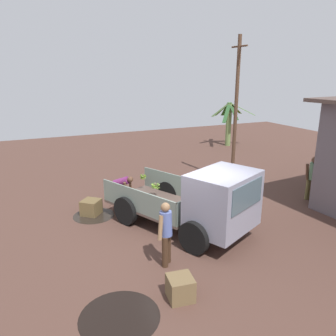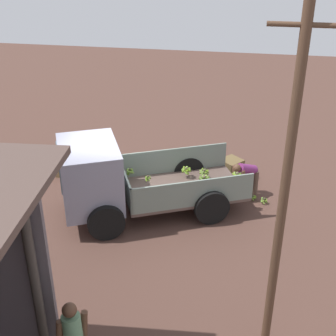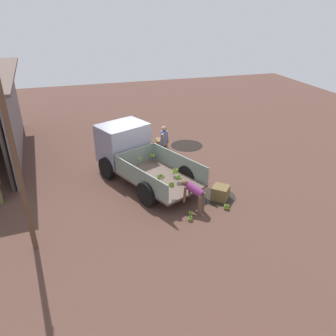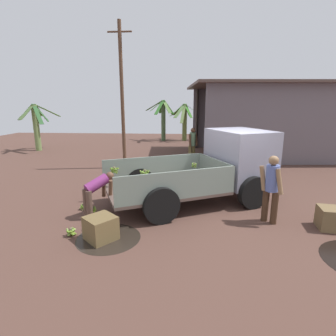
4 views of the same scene
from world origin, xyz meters
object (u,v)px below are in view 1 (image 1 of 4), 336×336
(wooden_crate_1, at_px, (180,288))
(banana_bunch_on_ground_2, at_px, (126,195))
(person_foreground_visitor, at_px, (166,231))
(person_bystander_near_shed, at_px, (313,176))
(banana_bunch_on_ground_1, at_px, (125,199))
(utility_pole, at_px, (236,110))
(banana_bunch_on_ground_0, at_px, (90,204))
(cargo_truck, at_px, (208,202))
(banana_bunch_on_ground_3, at_px, (93,211))
(wooden_crate_0, at_px, (91,207))
(person_worker_loading, at_px, (121,186))

(wooden_crate_1, bearing_deg, banana_bunch_on_ground_2, 173.48)
(person_foreground_visitor, relative_size, person_bystander_near_shed, 0.98)
(banana_bunch_on_ground_1, bearing_deg, person_foreground_visitor, -4.00)
(person_bystander_near_shed, xyz_separation_m, banana_bunch_on_ground_1, (-2.77, -6.40, -0.85))
(utility_pole, distance_m, banana_bunch_on_ground_0, 7.00)
(person_foreground_visitor, xyz_separation_m, banana_bunch_on_ground_0, (-4.49, -1.00, -0.81))
(person_foreground_visitor, xyz_separation_m, banana_bunch_on_ground_2, (-4.79, 0.45, -0.82))
(cargo_truck, relative_size, banana_bunch_on_ground_3, 25.56)
(person_foreground_visitor, xyz_separation_m, person_bystander_near_shed, (-1.71, 6.71, 0.02))
(banana_bunch_on_ground_3, distance_m, wooden_crate_0, 0.18)
(person_worker_loading, bearing_deg, person_foreground_visitor, -44.74)
(banana_bunch_on_ground_0, xyz_separation_m, banana_bunch_on_ground_2, (-0.30, 1.45, -0.00))
(cargo_truck, xyz_separation_m, banana_bunch_on_ground_2, (-3.94, -1.24, -0.97))
(person_bystander_near_shed, bearing_deg, banana_bunch_on_ground_1, -65.01)
(wooden_crate_1, bearing_deg, banana_bunch_on_ground_0, -172.61)
(banana_bunch_on_ground_1, relative_size, wooden_crate_1, 0.37)
(banana_bunch_on_ground_0, relative_size, banana_bunch_on_ground_1, 1.19)
(cargo_truck, distance_m, banana_bunch_on_ground_2, 4.24)
(person_bystander_near_shed, relative_size, banana_bunch_on_ground_2, 8.40)
(person_worker_loading, relative_size, banana_bunch_on_ground_2, 5.45)
(person_bystander_near_shed, xyz_separation_m, banana_bunch_on_ground_0, (-2.78, -7.72, -0.83))
(banana_bunch_on_ground_3, bearing_deg, banana_bunch_on_ground_1, 116.50)
(utility_pole, height_order, person_worker_loading, utility_pole)
(banana_bunch_on_ground_2, bearing_deg, person_worker_loading, -33.44)
(person_worker_loading, distance_m, banana_bunch_on_ground_0, 1.27)
(banana_bunch_on_ground_2, bearing_deg, person_bystander_near_shed, 63.85)
(person_worker_loading, distance_m, banana_bunch_on_ground_3, 1.35)
(person_bystander_near_shed, relative_size, wooden_crate_1, 3.20)
(banana_bunch_on_ground_2, xyz_separation_m, banana_bunch_on_ground_3, (0.97, -1.46, -0.01))
(person_worker_loading, bearing_deg, cargo_truck, -18.55)
(person_worker_loading, xyz_separation_m, banana_bunch_on_ground_2, (-0.51, 0.34, -0.58))
(person_worker_loading, bearing_deg, wooden_crate_1, -46.92)
(banana_bunch_on_ground_0, distance_m, wooden_crate_0, 0.71)
(banana_bunch_on_ground_2, xyz_separation_m, wooden_crate_0, (0.99, -1.53, 0.15))
(person_foreground_visitor, bearing_deg, utility_pole, -96.46)
(utility_pole, xyz_separation_m, wooden_crate_0, (0.96, -6.39, -2.87))
(person_worker_loading, relative_size, banana_bunch_on_ground_3, 5.51)
(banana_bunch_on_ground_0, height_order, banana_bunch_on_ground_1, banana_bunch_on_ground_0)
(person_foreground_visitor, relative_size, banana_bunch_on_ground_2, 8.22)
(banana_bunch_on_ground_1, distance_m, wooden_crate_1, 5.82)
(person_bystander_near_shed, height_order, wooden_crate_0, person_bystander_near_shed)
(banana_bunch_on_ground_0, distance_m, banana_bunch_on_ground_2, 1.48)
(banana_bunch_on_ground_1, bearing_deg, banana_bunch_on_ground_3, -63.50)
(utility_pole, bearing_deg, banana_bunch_on_ground_0, -87.56)
(cargo_truck, bearing_deg, wooden_crate_1, -66.40)
(banana_bunch_on_ground_1, xyz_separation_m, wooden_crate_0, (0.68, -1.40, 0.16))
(person_worker_loading, bearing_deg, person_bystander_near_shed, 25.55)
(banana_bunch_on_ground_3, relative_size, wooden_crate_0, 0.35)
(cargo_truck, xyz_separation_m, utility_pole, (-3.91, 3.62, 2.05))
(wooden_crate_0, bearing_deg, person_bystander_near_shed, 75.02)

